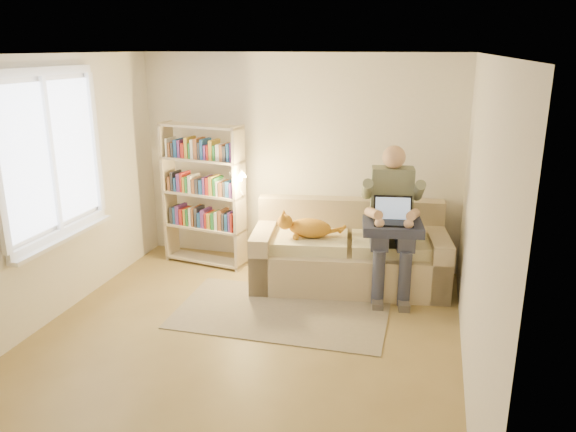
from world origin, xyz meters
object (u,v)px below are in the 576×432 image
(person, at_px, (392,213))
(cat, at_px, (303,227))
(sofa, at_px, (349,255))
(laptop, at_px, (399,216))
(bookshelf, at_px, (203,188))

(person, xyz_separation_m, cat, (-0.97, -0.12, -0.20))
(person, distance_m, cat, 1.00)
(sofa, xyz_separation_m, person, (0.47, -0.10, 0.57))
(sofa, height_order, laptop, laptop)
(person, distance_m, laptop, 0.17)
(person, distance_m, bookshelf, 2.34)
(sofa, relative_size, bookshelf, 1.30)
(person, bearing_deg, cat, 178.65)
(sofa, distance_m, person, 0.75)
(laptop, xyz_separation_m, bookshelf, (-2.41, 0.40, 0.06))
(laptop, bearing_deg, sofa, 148.14)
(sofa, bearing_deg, bookshelf, 166.65)
(sofa, xyz_separation_m, cat, (-0.50, -0.22, 0.37))
(sofa, relative_size, person, 1.41)
(cat, height_order, laptop, laptop)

